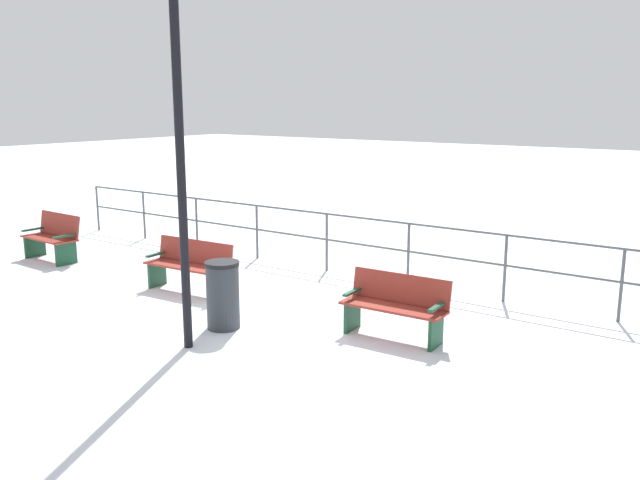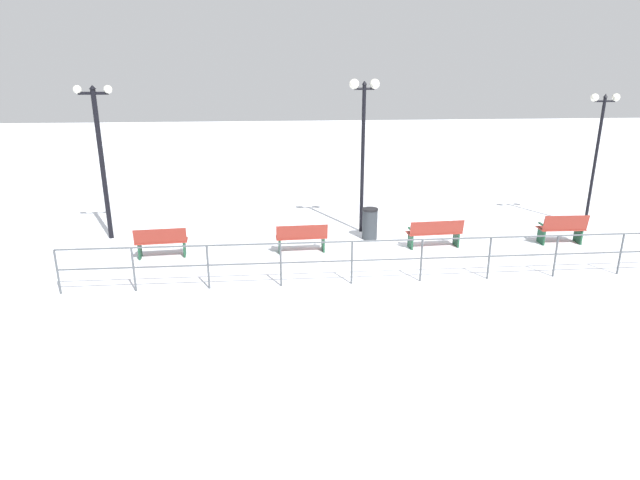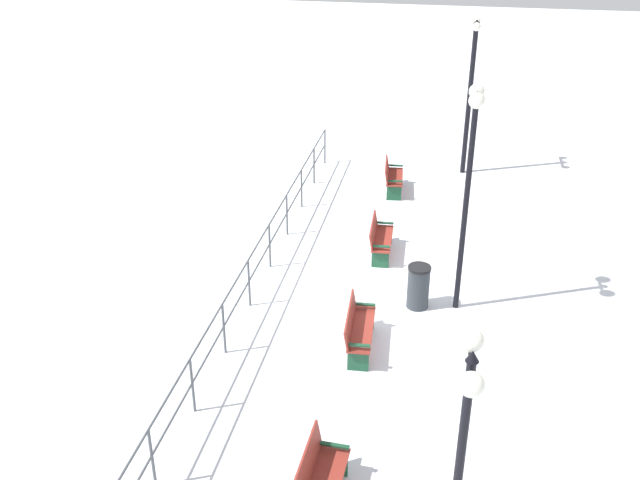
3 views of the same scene
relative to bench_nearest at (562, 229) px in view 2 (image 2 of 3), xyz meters
The scene contains 10 objects.
ground_plane 6.02m from the bench_nearest, 90.02° to the left, with size 80.00×80.00×0.00m, color white.
bench_nearest is the anchor object (origin of this frame).
bench_second 4.00m from the bench_nearest, 90.23° to the left, with size 0.60×1.67×0.88m.
bench_third 8.00m from the bench_nearest, 90.45° to the left, with size 0.57×1.51×0.88m.
bench_fourth 12.01m from the bench_nearest, 90.79° to the left, with size 0.64×1.48×0.91m.
lamppost_near 3.77m from the bench_nearest, 45.63° to the right, with size 0.25×0.97×4.40m.
lamppost_middle 6.92m from the bench_nearest, 72.41° to the left, with size 0.31×0.94×4.86m.
lamppost_far 14.33m from the bench_nearest, 82.36° to the left, with size 0.24×1.12×4.71m.
waterfront_railing 6.53m from the bench_nearest, 113.07° to the left, with size 0.05×15.99×1.14m.
trash_bin 5.88m from the bench_nearest, 79.77° to the left, with size 0.50×0.50×0.99m.
Camera 2 is at (-14.89, 2.80, 5.22)m, focal length 29.93 mm.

